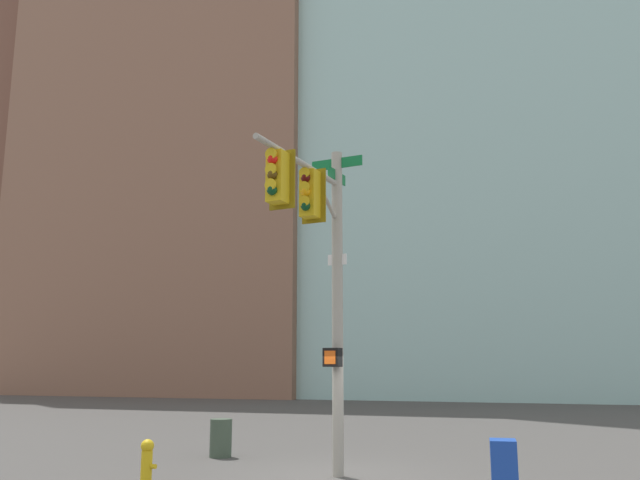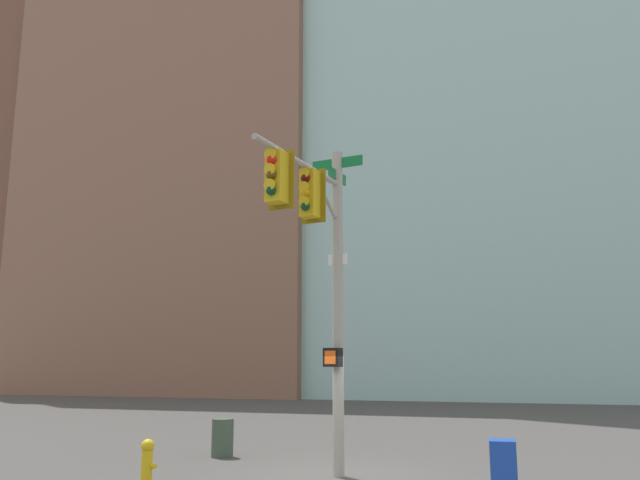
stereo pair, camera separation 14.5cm
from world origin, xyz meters
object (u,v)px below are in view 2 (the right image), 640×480
litter_bin (223,438)px  signal_pole_assembly (319,254)px  newspaper_box (504,472)px  fire_hydrant (147,460)px

litter_bin → signal_pole_assembly: bearing=-38.6°
newspaper_box → litter_bin: bearing=148.4°
newspaper_box → fire_hydrant: bearing=178.4°
fire_hydrant → litter_bin: 4.05m
signal_pole_assembly → litter_bin: 6.17m
litter_bin → newspaper_box: bearing=-27.3°
newspaper_box → signal_pole_assembly: bearing=162.3°
fire_hydrant → newspaper_box: size_ratio=0.83×
fire_hydrant → newspaper_box: newspaper_box is taller
signal_pole_assembly → newspaper_box: (3.60, -0.86, -4.11)m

